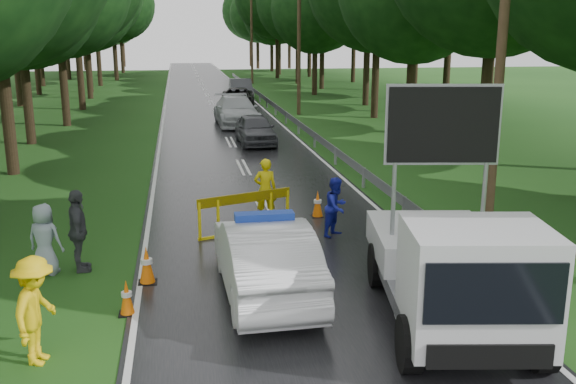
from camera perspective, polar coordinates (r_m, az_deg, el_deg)
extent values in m
plane|color=#1A4614|center=(13.70, 1.14, -8.05)|extent=(160.00, 160.00, 0.00)
cube|color=black|center=(42.85, -6.45, 7.06)|extent=(7.00, 140.00, 0.02)
cylinder|color=gray|center=(14.69, 15.54, -5.58)|extent=(0.12, 0.12, 0.70)
cube|color=gray|center=(43.15, -1.51, 7.91)|extent=(0.05, 60.00, 0.30)
cylinder|color=#42301E|center=(16.34, 18.51, 12.81)|extent=(0.24, 0.24, 10.00)
cylinder|color=#42301E|center=(41.18, 0.99, 13.83)|extent=(0.24, 0.24, 10.00)
cylinder|color=#42301E|center=(66.90, -3.25, 13.89)|extent=(0.24, 0.24, 10.00)
imported|color=white|center=(12.87, -2.09, -5.85)|extent=(1.78, 4.76, 1.55)
cube|color=#1938A5|center=(12.61, -2.12, -2.20)|extent=(1.17, 0.36, 0.16)
cube|color=gray|center=(12.47, 13.56, -7.80)|extent=(2.87, 4.84, 0.27)
cube|color=silver|center=(13.31, 12.57, -4.35)|extent=(2.67, 2.93, 0.60)
cube|color=silver|center=(10.45, 16.34, -7.87)|extent=(2.42, 2.06, 1.84)
cube|color=black|center=(9.58, 17.93, -8.61)|extent=(1.99, 0.37, 0.92)
cube|color=black|center=(12.35, 13.61, 5.82)|extent=(2.05, 0.46, 1.41)
cylinder|color=black|center=(10.38, 10.73, -13.13)|extent=(0.45, 0.95, 0.91)
cylinder|color=black|center=(10.95, 21.62, -12.41)|extent=(0.45, 0.95, 0.91)
cylinder|color=black|center=(13.51, 7.95, -6.44)|extent=(0.45, 0.95, 0.91)
cylinder|color=black|center=(13.96, 16.40, -6.22)|extent=(0.45, 0.95, 0.91)
cube|color=yellow|center=(16.30, -7.87, -2.64)|extent=(0.08, 0.08, 1.02)
cube|color=yellow|center=(16.48, -6.23, -2.40)|extent=(0.08, 0.08, 1.02)
cube|color=yellow|center=(17.12, -1.53, -1.69)|extent=(0.08, 0.08, 1.02)
cube|color=yellow|center=(17.36, -0.05, -1.47)|extent=(0.08, 0.08, 1.02)
cube|color=#F2CC00|center=(16.67, -3.86, -0.52)|extent=(2.51, 0.96, 0.26)
imported|color=yellow|center=(17.94, -2.04, 0.24)|extent=(0.64, 0.43, 1.75)
imported|color=#1920A7|center=(16.54, 4.31, -1.33)|extent=(0.95, 0.95, 1.56)
imported|color=yellow|center=(11.01, -21.52, -9.77)|extent=(0.89, 1.26, 1.78)
imported|color=#3C3E43|center=(14.77, -18.15, -3.31)|extent=(0.61, 1.14, 1.85)
imported|color=#8B9BA7|center=(14.87, -20.82, -3.96)|extent=(0.90, 0.74, 1.59)
imported|color=#404148|center=(30.35, -2.92, 5.59)|extent=(1.75, 4.15, 1.40)
imported|color=#B0B4B9|center=(36.77, -4.62, 7.21)|extent=(2.46, 5.64, 1.61)
imported|color=black|center=(45.14, -4.50, 8.33)|extent=(2.81, 5.19, 1.38)
imported|color=#3D3F45|center=(51.15, -4.22, 9.11)|extent=(1.79, 4.82, 1.57)
cube|color=black|center=(12.61, -14.05, -10.44)|extent=(0.32, 0.32, 0.03)
cone|color=#FF6A08|center=(12.48, -14.15, -9.03)|extent=(0.27, 0.27, 0.67)
cube|color=black|center=(15.25, -1.52, -5.65)|extent=(0.32, 0.32, 0.03)
cone|color=#FF6A08|center=(15.14, -1.53, -4.46)|extent=(0.26, 0.26, 0.66)
cube|color=black|center=(18.40, 2.63, -2.18)|extent=(0.37, 0.37, 0.03)
cone|color=#FF6A08|center=(18.30, 2.65, -1.03)|extent=(0.30, 0.30, 0.75)
cube|color=black|center=(13.97, -12.36, -7.87)|extent=(0.39, 0.39, 0.03)
cone|color=#FF6A08|center=(13.83, -12.45, -6.30)|extent=(0.32, 0.32, 0.80)
cube|color=black|center=(15.82, 10.73, -5.17)|extent=(0.33, 0.33, 0.03)
cone|color=#FF6A08|center=(15.71, 10.79, -3.98)|extent=(0.27, 0.27, 0.68)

